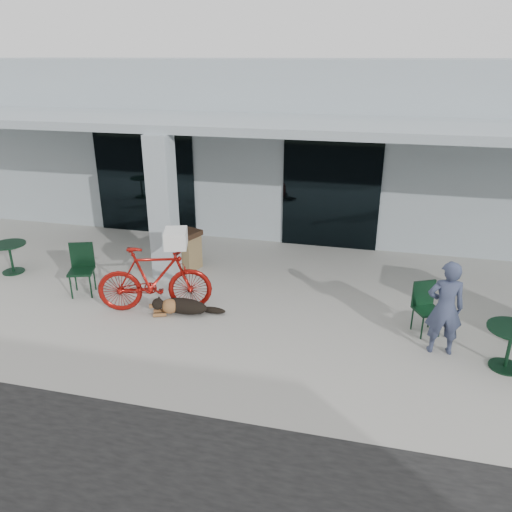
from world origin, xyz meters
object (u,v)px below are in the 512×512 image
(bicycle, at_px, (154,279))
(cafe_table_near, at_px, (11,258))
(cafe_chair_far_a, at_px, (428,310))
(trash_receptacle, at_px, (187,250))
(cafe_chair_near, at_px, (81,271))
(dog, at_px, (184,305))
(cafe_table_far, at_px, (509,348))
(person, at_px, (445,308))

(bicycle, height_order, cafe_table_near, bicycle)
(bicycle, relative_size, cafe_chair_far_a, 2.31)
(cafe_table_near, distance_m, cafe_chair_far_a, 8.94)
(bicycle, xyz_separation_m, trash_receptacle, (-0.14, 2.07, -0.20))
(cafe_chair_near, xyz_separation_m, cafe_chair_far_a, (6.74, 0.04, -0.06))
(dog, bearing_deg, trash_receptacle, 87.67)
(cafe_chair_near, bearing_deg, cafe_chair_far_a, -18.72)
(bicycle, distance_m, cafe_table_far, 6.19)
(dog, bearing_deg, person, -24.01)
(cafe_chair_far_a, distance_m, trash_receptacle, 5.43)
(cafe_table_far, relative_size, cafe_chair_far_a, 0.81)
(bicycle, relative_size, trash_receptacle, 2.39)
(cafe_table_near, bearing_deg, trash_receptacle, 17.24)
(cafe_chair_near, relative_size, cafe_table_far, 1.39)
(cafe_chair_near, bearing_deg, cafe_table_far, -24.61)
(cafe_table_near, height_order, cafe_chair_far_a, cafe_chair_far_a)
(bicycle, bearing_deg, cafe_table_far, -112.06)
(cafe_chair_near, relative_size, trash_receptacle, 1.17)
(cafe_chair_near, distance_m, trash_receptacle, 2.41)
(cafe_chair_near, distance_m, cafe_table_far, 7.94)
(cafe_chair_far_a, xyz_separation_m, trash_receptacle, (-5.13, 1.76, -0.01))
(cafe_chair_far_a, bearing_deg, cafe_chair_near, 153.72)
(cafe_table_near, bearing_deg, cafe_table_far, -7.87)
(person, bearing_deg, cafe_table_near, -12.23)
(cafe_chair_far_a, bearing_deg, bicycle, 156.97)
(cafe_table_near, bearing_deg, bicycle, -12.92)
(cafe_table_near, xyz_separation_m, cafe_chair_near, (2.18, -0.63, 0.18))
(dog, xyz_separation_m, person, (4.60, -0.22, 0.64))
(cafe_chair_far_a, distance_m, person, 0.69)
(cafe_chair_far_a, bearing_deg, dog, 157.77)
(cafe_chair_near, xyz_separation_m, person, (6.92, -0.52, 0.28))
(cafe_table_far, bearing_deg, dog, 175.20)
(bicycle, relative_size, dog, 2.04)
(dog, bearing_deg, cafe_chair_near, 151.42)
(cafe_table_near, xyz_separation_m, cafe_chair_far_a, (8.92, -0.59, 0.12))
(bicycle, bearing_deg, person, -110.24)
(cafe_chair_far_a, bearing_deg, cafe_table_far, -61.30)
(cafe_table_far, distance_m, trash_receptacle, 6.81)
(cafe_chair_near, bearing_deg, dog, -26.42)
(cafe_table_near, bearing_deg, cafe_chair_far_a, -3.77)
(cafe_table_far, bearing_deg, bicycle, 175.41)
(cafe_table_near, xyz_separation_m, trash_receptacle, (3.78, 1.17, 0.11))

